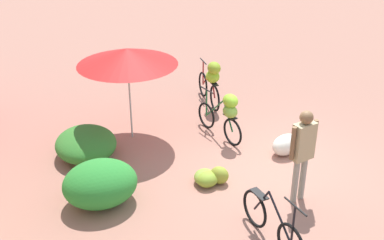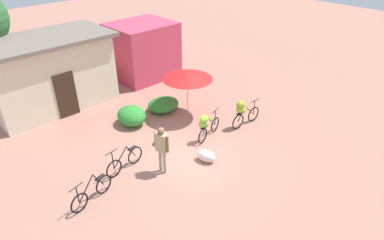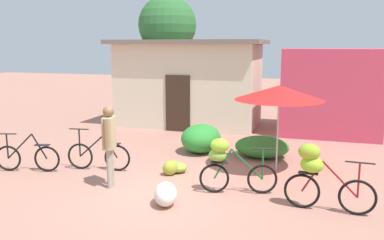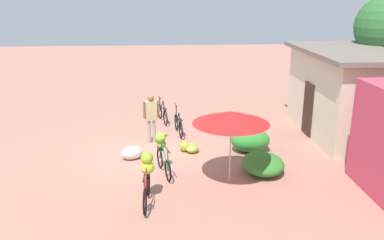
{
  "view_description": "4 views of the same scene",
  "coord_description": "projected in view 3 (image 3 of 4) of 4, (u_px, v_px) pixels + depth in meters",
  "views": [
    {
      "loc": [
        -6.99,
        4.14,
        5.11
      ],
      "look_at": [
        0.49,
        1.51,
        1.15
      ],
      "focal_mm": 43.83,
      "sensor_mm": 36.0,
      "label": 1
    },
    {
      "loc": [
        -6.57,
        -7.21,
        7.41
      ],
      "look_at": [
        1.05,
        0.72,
        0.92
      ],
      "focal_mm": 31.37,
      "sensor_mm": 36.0,
      "label": 2
    },
    {
      "loc": [
        3.15,
        -7.55,
        3.05
      ],
      "look_at": [
        0.32,
        1.68,
        1.26
      ],
      "focal_mm": 38.05,
      "sensor_mm": 36.0,
      "label": 3
    },
    {
      "loc": [
        12.74,
        0.5,
        5.15
      ],
      "look_at": [
        0.21,
        1.38,
        1.21
      ],
      "focal_mm": 37.64,
      "sensor_mm": 36.0,
      "label": 4
    }
  ],
  "objects": [
    {
      "name": "tree_behind_building",
      "position": [
        167.0,
        26.0,
        17.68
      ],
      "size": [
        2.53,
        2.53,
        5.16
      ],
      "color": "brown",
      "rests_on": "ground"
    },
    {
      "name": "bicycle_by_shop",
      "position": [
        317.0,
        171.0,
        7.5
      ],
      "size": [
        1.64,
        0.45,
        1.26
      ],
      "color": "black",
      "rests_on": "ground"
    },
    {
      "name": "bicycle_leftmost",
      "position": [
        27.0,
        157.0,
        9.89
      ],
      "size": [
        1.58,
        0.42,
        0.95
      ],
      "color": "black",
      "rests_on": "ground"
    },
    {
      "name": "market_umbrella",
      "position": [
        279.0,
        93.0,
        9.72
      ],
      "size": [
        2.14,
        2.14,
        2.09
      ],
      "color": "beige",
      "rests_on": "ground"
    },
    {
      "name": "shop_pink",
      "position": [
        330.0,
        91.0,
        14.09
      ],
      "size": [
        3.2,
        2.8,
        2.92
      ],
      "primitive_type": "cube",
      "color": "#CA3E59",
      "rests_on": "ground"
    },
    {
      "name": "hedge_bush_front_left",
      "position": [
        201.0,
        138.0,
        11.65
      ],
      "size": [
        1.13,
        1.32,
        0.8
      ],
      "primitive_type": "ellipsoid",
      "color": "#2D8C33",
      "rests_on": "ground"
    },
    {
      "name": "banana_pile_on_ground",
      "position": [
        174.0,
        167.0,
        9.8
      ],
      "size": [
        0.64,
        0.78,
        0.35
      ],
      "color": "#85A531",
      "rests_on": "ground"
    },
    {
      "name": "bicycle_near_pile",
      "position": [
        98.0,
        156.0,
        9.99
      ],
      "size": [
        1.6,
        0.28,
        1.03
      ],
      "color": "black",
      "rests_on": "ground"
    },
    {
      "name": "produce_sack",
      "position": [
        166.0,
        194.0,
        7.82
      ],
      "size": [
        0.63,
        0.8,
        0.44
      ],
      "primitive_type": "ellipsoid",
      "rotation": [
        0.0,
        0.0,
        1.87
      ],
      "color": "silver",
      "rests_on": "ground"
    },
    {
      "name": "bicycle_center_loaded",
      "position": [
        227.0,
        161.0,
        8.39
      ],
      "size": [
        1.58,
        0.48,
        1.16
      ],
      "color": "black",
      "rests_on": "ground"
    },
    {
      "name": "person_bystander",
      "position": [
        109.0,
        137.0,
        8.67
      ],
      "size": [
        0.28,
        0.57,
        1.78
      ],
      "color": "gray",
      "rests_on": "ground"
    },
    {
      "name": "building_low",
      "position": [
        189.0,
        82.0,
        15.52
      ],
      "size": [
        5.66,
        3.21,
        3.22
      ],
      "color": "beige",
      "rests_on": "ground"
    },
    {
      "name": "ground_plane",
      "position": [
        154.0,
        192.0,
        8.57
      ],
      "size": [
        60.0,
        60.0,
        0.0
      ],
      "primitive_type": "plane",
      "color": "#A9715F"
    },
    {
      "name": "hedge_bush_front_right",
      "position": [
        262.0,
        147.0,
        11.19
      ],
      "size": [
        1.48,
        1.26,
        0.57
      ],
      "primitive_type": "ellipsoid",
      "color": "#327B2C",
      "rests_on": "ground"
    }
  ]
}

